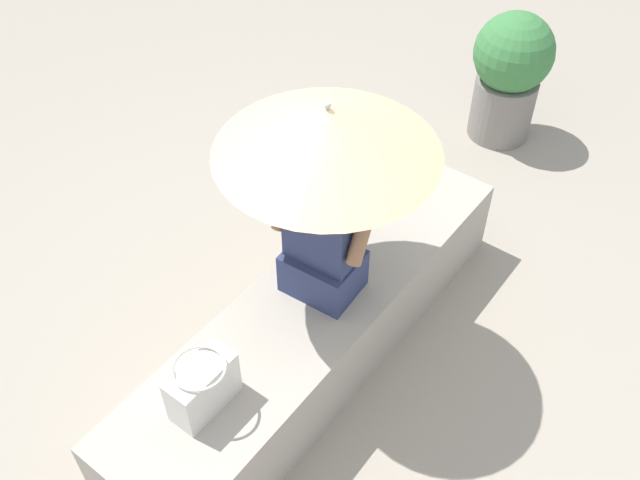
# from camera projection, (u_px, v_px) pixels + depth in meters

# --- Properties ---
(ground_plane) EXTENTS (14.00, 14.00, 0.00)m
(ground_plane) POSITION_uv_depth(u_px,v_px,m) (317.00, 354.00, 3.76)
(ground_plane) COLOR #9E9384
(stone_bench) EXTENTS (2.46, 0.60, 0.46)m
(stone_bench) POSITION_uv_depth(u_px,v_px,m) (317.00, 327.00, 3.60)
(stone_bench) COLOR #A8A093
(stone_bench) RESTS_ON ground
(person_seated) EXTENTS (0.30, 0.48, 0.90)m
(person_seated) POSITION_uv_depth(u_px,v_px,m) (323.00, 229.00, 3.21)
(person_seated) COLOR navy
(person_seated) RESTS_ON stone_bench
(parasol) EXTENTS (0.96, 0.96, 1.04)m
(parasol) POSITION_uv_depth(u_px,v_px,m) (327.00, 131.00, 2.87)
(parasol) COLOR #B7B7BC
(parasol) RESTS_ON stone_bench
(handbag_black) EXTENTS (0.30, 0.22, 0.26)m
(handbag_black) POSITION_uv_depth(u_px,v_px,m) (203.00, 386.00, 2.93)
(handbag_black) COLOR silver
(handbag_black) RESTS_ON stone_bench
(planter_near) EXTENTS (0.53, 0.53, 0.91)m
(planter_near) POSITION_uv_depth(u_px,v_px,m) (510.00, 72.00, 4.77)
(planter_near) COLOR gray
(planter_near) RESTS_ON ground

